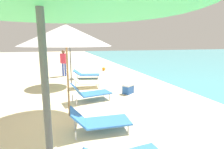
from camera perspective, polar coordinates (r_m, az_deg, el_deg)
umbrella_second at (r=5.03m, az=-14.63°, el=12.11°), size 2.48×2.48×2.66m
lounger_second_shoreside at (r=6.55m, az=-7.07°, el=-5.74°), size 1.51×0.88×0.68m
lounger_second_inland at (r=4.41m, az=-4.24°, el=-14.54°), size 1.46×0.69×0.60m
umbrella_farthest at (r=9.10m, az=-13.56°, el=12.25°), size 1.88×1.88×2.73m
lounger_farthest_shoreside at (r=10.52m, az=-8.32°, el=0.16°), size 1.63×0.97×0.53m
lounger_farthest_inland at (r=8.43m, az=-8.45°, el=-2.36°), size 1.28×0.76×0.55m
person_walking_near at (r=11.47m, az=-15.30°, el=4.42°), size 0.42×0.39×1.64m
cooler_box at (r=7.45m, az=5.23°, el=-4.64°), size 0.55×0.51×0.39m
beach_ball at (r=13.33m, az=-2.69°, el=1.83°), size 0.26×0.26×0.26m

